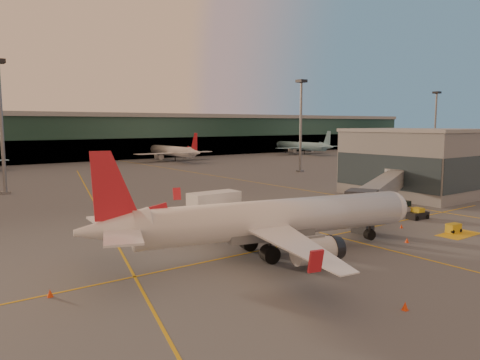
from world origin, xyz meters
TOP-DOWN VIEW (x-y plane):
  - ground at (0.00, 0.00)m, footprint 600.00×600.00m
  - taxi_markings at (-7.32, 44.49)m, footprint 100.12×173.00m
  - terminal at (0.00, 141.79)m, footprint 400.00×20.00m
  - gate_building at (41.93, 17.93)m, footprint 18.40×22.40m
  - mast_west_near at (-20.00, 66.00)m, footprint 2.40×2.40m
  - mast_east_near at (55.00, 62.00)m, footprint 2.40×2.40m
  - mast_east_far at (130.00, 66.00)m, footprint 2.40×2.40m
  - distant_aircraft_row at (10.83, 118.00)m, footprint 350.00×34.00m
  - main_airplane at (-6.85, 3.25)m, footprint 36.72×33.41m
  - jet_bridge at (21.82, 9.75)m, footprint 31.01×17.86m
  - catering_truck at (-5.23, 15.27)m, footprint 6.51×2.96m
  - gpu_cart at (18.57, -2.98)m, footprint 2.00×1.33m
  - pushback_tug at (22.41, 4.45)m, footprint 3.25×1.98m
  - cone_nose at (15.37, 2.31)m, footprint 0.40×0.40m
  - cone_tail at (-28.08, 4.45)m, footprint 0.49×0.49m
  - cone_wing_right at (-8.03, -13.87)m, footprint 0.49×0.49m
  - cone_wing_left at (-7.58, 21.60)m, footprint 0.46×0.46m
  - cone_fwd at (9.34, -2.50)m, footprint 0.45×0.45m

SIDE VIEW (x-z plane):
  - ground at x=0.00m, z-range 0.00..0.00m
  - distant_aircraft_row at x=10.83m, z-range -6.50..6.50m
  - taxi_markings at x=-7.32m, z-range 0.00..0.01m
  - cone_nose at x=15.37m, z-range -0.01..0.50m
  - cone_fwd at x=9.34m, z-range -0.01..0.56m
  - cone_wing_left at x=-7.58m, z-range -0.01..0.58m
  - cone_wing_right at x=-8.03m, z-range -0.01..0.61m
  - cone_tail at x=-28.08m, z-range -0.01..0.62m
  - gpu_cart at x=18.57m, z-range -0.01..1.09m
  - pushback_tug at x=22.41m, z-range -0.15..1.45m
  - catering_truck at x=-5.23m, z-range 0.34..5.39m
  - main_airplane at x=-6.85m, z-range -1.96..9.23m
  - jet_bridge at x=21.82m, z-range 1.09..6.73m
  - gate_building at x=41.93m, z-range -0.01..12.59m
  - terminal at x=0.00m, z-range -0.04..17.56m
  - mast_west_near at x=-20.00m, z-range 2.06..27.66m
  - mast_east_near at x=55.00m, z-range 2.06..27.66m
  - mast_east_far at x=130.00m, z-range 2.06..27.66m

